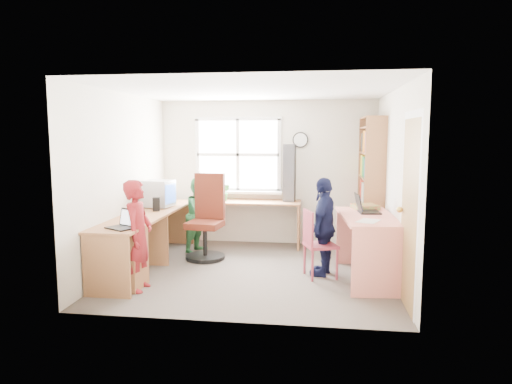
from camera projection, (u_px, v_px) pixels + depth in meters
The scene contains 19 objects.
room at pixel (255, 181), 6.10m from camera, with size 3.64×3.44×2.44m.
l_desk at pixel (152, 240), 5.99m from camera, with size 2.38×2.95×0.75m.
right_desk at pixel (368, 233), 5.76m from camera, with size 0.77×1.47×0.82m.
bookshelf at pixel (371, 189), 6.98m from camera, with size 0.30×1.02×2.10m.
swivel_chair at pixel (207, 222), 6.79m from camera, with size 0.65×0.65×1.25m.
wooden_chair at pixel (316, 241), 5.85m from camera, with size 0.48×0.48×0.88m.
crt_monitor at pixel (158, 194), 6.84m from camera, with size 0.47×0.43×0.41m.
laptop_left at pixel (124, 224), 5.32m from camera, with size 0.40×0.38×0.22m.
laptop_right at pixel (365, 208), 5.96m from camera, with size 0.33×0.39×0.25m.
speaker_a at pixel (156, 204), 6.51m from camera, with size 0.12×0.12×0.19m.
speaker_b at pixel (168, 199), 7.02m from camera, with size 0.10×0.10×0.20m.
cd_tower at pixel (289, 173), 7.41m from camera, with size 0.21×0.19×0.93m.
game_box at pixel (365, 207), 6.24m from camera, with size 0.39×0.39×0.06m.
paper_a at pixel (137, 220), 5.79m from camera, with size 0.29×0.34×0.00m.
paper_b at pixel (368, 221), 5.37m from camera, with size 0.32×0.37×0.00m.
potted_plant at pixel (225, 192), 7.52m from camera, with size 0.15×0.12×0.28m, color #33803C.
person_red at pixel (138, 235), 5.35m from camera, with size 0.48×0.31×1.31m, color maroon.
person_green at pixel (200, 215), 7.16m from camera, with size 0.57×0.44×1.17m, color #307940.
person_navy at pixel (324, 227), 5.95m from camera, with size 0.75×0.31×1.29m, color #12173A.
Camera 1 is at (0.82, -5.92, 1.83)m, focal length 32.00 mm.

